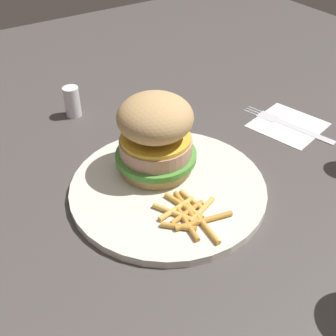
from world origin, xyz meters
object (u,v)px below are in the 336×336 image
object	(u,v)px
plate	(168,188)
fork	(287,123)
fries_pile	(189,214)
napkin	(288,125)
salt_shaker	(72,102)
sandwich	(158,134)

from	to	relation	value
plate	fork	size ratio (longest dim) A/B	1.62
fries_pile	fork	bearing A→B (deg)	19.48
napkin	salt_shaker	xyz separation A→B (m)	(-0.30, 0.24, 0.03)
sandwich	fries_pile	world-z (taller)	sandwich
plate	fries_pile	bearing A→B (deg)	-99.68
fries_pile	salt_shaker	distance (m)	0.34
fork	sandwich	bearing A→B (deg)	177.86
fries_pile	napkin	size ratio (longest dim) A/B	1.00
plate	sandwich	size ratio (longest dim) A/B	2.34
plate	fork	bearing A→B (deg)	6.92
plate	napkin	distance (m)	0.27
fork	fries_pile	bearing A→B (deg)	-160.52
plate	sandwich	world-z (taller)	sandwich
fries_pile	sandwich	bearing A→B (deg)	78.04
plate	sandwich	distance (m)	0.08
sandwich	fries_pile	bearing A→B (deg)	-101.96
sandwich	fork	distance (m)	0.27
napkin	fries_pile	bearing A→B (deg)	-160.83
fork	napkin	bearing A→B (deg)	-75.03
sandwich	fork	bearing A→B (deg)	-2.14
plate	fries_pile	size ratio (longest dim) A/B	2.53
plate	salt_shaker	xyz separation A→B (m)	(-0.03, 0.27, 0.02)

